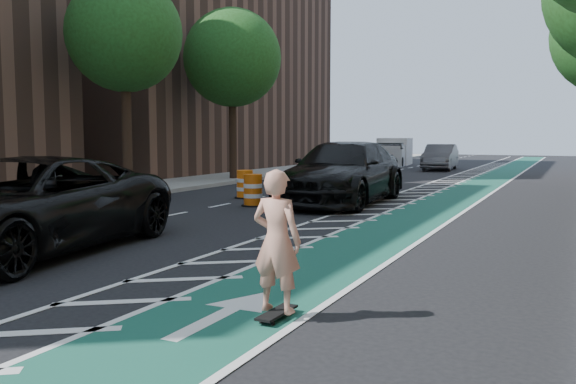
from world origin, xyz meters
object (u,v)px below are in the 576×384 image
Objects in this scene: suv_near at (24,206)px; suv_far at (343,172)px; skateboarder at (277,241)px; barrel_a at (253,191)px.

suv_near is 10.86m from suv_far.
skateboarder reaches higher than barrel_a.
skateboarder reaches higher than suv_near.
barrel_a is (-2.20, -2.08, -0.53)m from suv_far.
skateboarder is at bearing -74.57° from suv_far.
suv_far is (-3.70, 12.20, 0.03)m from skateboarder.
barrel_a is at bearing -138.09° from suv_far.
suv_far is (2.40, 10.59, 0.09)m from suv_near.
barrel_a is (-5.90, 10.13, -0.49)m from skateboarder.
suv_far reaches higher than suv_near.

